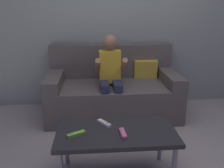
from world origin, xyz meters
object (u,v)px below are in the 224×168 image
Objects in this scene: person_seated_on_couch at (110,74)px; game_remote_white_far_corner at (104,123)px; game_remote_lime_center at (76,134)px; couch at (113,91)px; coffee_table at (116,135)px; game_remote_pink_near_edge at (123,133)px.

person_seated_on_couch is 0.97m from game_remote_white_far_corner.
couch is at bearing 73.41° from game_remote_lime_center.
person_seated_on_couch reaches higher than coffee_table.
person_seated_on_couch is at bearing -104.39° from couch.
couch is at bearing 86.27° from coffee_table.
person_seated_on_couch reaches higher than game_remote_pink_near_edge.
person_seated_on_couch is at bearing 90.56° from game_remote_pink_near_edge.
game_remote_lime_center reaches higher than coffee_table.
game_remote_lime_center is at bearing -106.96° from person_seated_on_couch.
game_remote_pink_near_edge is (0.04, -0.07, 0.05)m from coffee_table.
game_remote_lime_center is at bearing -106.59° from couch.
couch is 0.34m from person_seated_on_couch.
coffee_table is 6.53× the size of game_remote_pink_near_edge.
coffee_table is at bearing -91.79° from person_seated_on_couch.
game_remote_pink_near_edge is at bearing -56.47° from coffee_table.
game_remote_pink_near_edge is at bearing -91.63° from couch.
person_seated_on_couch is 1.17m from game_remote_lime_center.
person_seated_on_couch is 7.18× the size of game_remote_pink_near_edge.
game_remote_pink_near_edge is at bearing -52.78° from game_remote_white_far_corner.
game_remote_lime_center is at bearing -143.29° from game_remote_white_far_corner.
person_seated_on_couch is 1.13m from game_remote_pink_near_edge.
game_remote_pink_near_edge is 0.35m from game_remote_lime_center.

